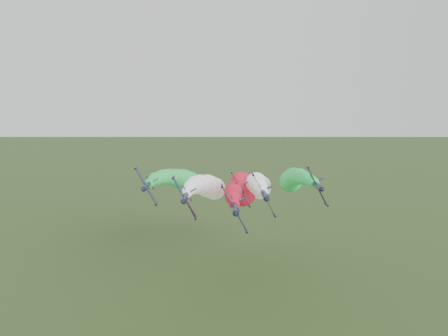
{
  "coord_description": "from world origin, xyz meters",
  "views": [
    {
      "loc": [
        2.96,
        -92.21,
        63.16
      ],
      "look_at": [
        4.16,
        11.56,
        49.12
      ],
      "focal_mm": 35.0,
      "sensor_mm": 36.0,
      "label": 1
    }
  ],
  "objects_px": {
    "jet_inner_left": "(207,187)",
    "jet_outer_left": "(180,180)",
    "jet_inner_right": "(258,185)",
    "jet_lead": "(239,193)",
    "jet_trail": "(243,182)",
    "jet_outer_right": "(293,179)"
  },
  "relations": [
    {
      "from": "jet_lead",
      "to": "jet_trail",
      "type": "bearing_deg",
      "value": 84.78
    },
    {
      "from": "jet_inner_left",
      "to": "jet_outer_right",
      "type": "xyz_separation_m",
      "value": [
        31.7,
        6.08,
        1.58
      ]
    },
    {
      "from": "jet_outer_left",
      "to": "jet_trail",
      "type": "distance_m",
      "value": 26.13
    },
    {
      "from": "jet_inner_left",
      "to": "jet_trail",
      "type": "bearing_deg",
      "value": 56.54
    },
    {
      "from": "jet_outer_right",
      "to": "jet_inner_right",
      "type": "bearing_deg",
      "value": -152.8
    },
    {
      "from": "jet_inner_right",
      "to": "jet_outer_right",
      "type": "bearing_deg",
      "value": 27.2
    },
    {
      "from": "jet_inner_right",
      "to": "jet_outer_left",
      "type": "bearing_deg",
      "value": 154.94
    },
    {
      "from": "jet_trail",
      "to": "jet_outer_right",
      "type": "bearing_deg",
      "value": -40.04
    },
    {
      "from": "jet_inner_left",
      "to": "jet_outer_right",
      "type": "relative_size",
      "value": 1.01
    },
    {
      "from": "jet_outer_right",
      "to": "jet_trail",
      "type": "height_order",
      "value": "jet_outer_right"
    },
    {
      "from": "jet_lead",
      "to": "jet_inner_right",
      "type": "xyz_separation_m",
      "value": [
        6.93,
        8.61,
        1.1
      ]
    },
    {
      "from": "jet_inner_left",
      "to": "jet_outer_left",
      "type": "xyz_separation_m",
      "value": [
        -10.66,
        12.47,
        0.46
      ]
    },
    {
      "from": "jet_inner_left",
      "to": "jet_trail",
      "type": "relative_size",
      "value": 1.0
    },
    {
      "from": "jet_inner_right",
      "to": "jet_outer_left",
      "type": "height_order",
      "value": "jet_inner_right"
    },
    {
      "from": "jet_lead",
      "to": "jet_inner_left",
      "type": "xyz_separation_m",
      "value": [
        -11.11,
        9.56,
        0.35
      ]
    },
    {
      "from": "jet_inner_right",
      "to": "jet_outer_left",
      "type": "distance_m",
      "value": 31.68
    },
    {
      "from": "jet_inner_right",
      "to": "jet_outer_right",
      "type": "xyz_separation_m",
      "value": [
        13.67,
        7.02,
        0.82
      ]
    },
    {
      "from": "jet_lead",
      "to": "jet_inner_right",
      "type": "height_order",
      "value": "jet_inner_right"
    },
    {
      "from": "jet_inner_left",
      "to": "jet_inner_right",
      "type": "bearing_deg",
      "value": -2.99
    },
    {
      "from": "jet_inner_right",
      "to": "jet_outer_left",
      "type": "xyz_separation_m",
      "value": [
        -28.7,
        13.42,
        -0.3
      ]
    },
    {
      "from": "jet_inner_left",
      "to": "jet_inner_right",
      "type": "distance_m",
      "value": 18.08
    },
    {
      "from": "jet_lead",
      "to": "jet_outer_left",
      "type": "height_order",
      "value": "jet_outer_left"
    }
  ]
}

